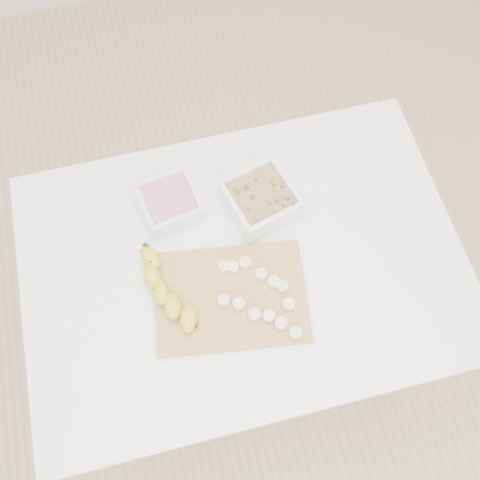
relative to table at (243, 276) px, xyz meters
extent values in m
plane|color=#C6AD89|center=(0.00, 0.00, -0.65)|extent=(3.50, 3.50, 0.00)
cube|color=white|center=(0.00, 0.00, 0.08)|extent=(1.00, 0.70, 0.04)
cylinder|color=white|center=(-0.44, -0.29, -0.30)|extent=(0.05, 0.05, 0.71)
cylinder|color=white|center=(0.44, -0.29, -0.30)|extent=(0.05, 0.05, 0.71)
cylinder|color=white|center=(-0.44, 0.29, -0.30)|extent=(0.05, 0.05, 0.71)
cylinder|color=white|center=(0.44, 0.29, -0.30)|extent=(0.05, 0.05, 0.71)
cube|color=white|center=(-0.13, 0.17, 0.13)|extent=(0.15, 0.15, 0.06)
cube|color=#CB7690|center=(-0.13, 0.17, 0.13)|extent=(0.13, 0.13, 0.03)
cube|color=white|center=(0.07, 0.13, 0.13)|extent=(0.18, 0.18, 0.07)
cube|color=olive|center=(0.07, 0.13, 0.13)|extent=(0.15, 0.15, 0.04)
cube|color=#B28D46|center=(-0.05, -0.08, 0.10)|extent=(0.36, 0.28, 0.01)
cylinder|color=beige|center=(-0.05, -0.01, 0.12)|extent=(0.03, 0.03, 0.01)
cylinder|color=beige|center=(-0.03, -0.01, 0.12)|extent=(0.03, 0.03, 0.01)
cylinder|color=beige|center=(0.00, -0.01, 0.12)|extent=(0.03, 0.03, 0.01)
cylinder|color=beige|center=(0.03, -0.04, 0.12)|extent=(0.03, 0.03, 0.01)
cylinder|color=beige|center=(0.05, -0.07, 0.12)|extent=(0.03, 0.03, 0.01)
cylinder|color=beige|center=(0.07, -0.08, 0.12)|extent=(0.03, 0.03, 0.01)
cylinder|color=beige|center=(0.07, -0.13, 0.12)|extent=(0.03, 0.03, 0.01)
cylinder|color=beige|center=(-0.06, -0.08, 0.12)|extent=(0.03, 0.03, 0.01)
cylinder|color=beige|center=(-0.04, -0.10, 0.12)|extent=(0.03, 0.03, 0.01)
cylinder|color=beige|center=(-0.01, -0.13, 0.12)|extent=(0.03, 0.03, 0.01)
cylinder|color=beige|center=(0.02, -0.14, 0.12)|extent=(0.03, 0.03, 0.01)
cylinder|color=beige|center=(0.04, -0.16, 0.12)|extent=(0.03, 0.03, 0.01)
cylinder|color=beige|center=(0.07, -0.19, 0.12)|extent=(0.03, 0.03, 0.01)
camera|label=1|loc=(-0.11, -0.42, 1.23)|focal=40.00mm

